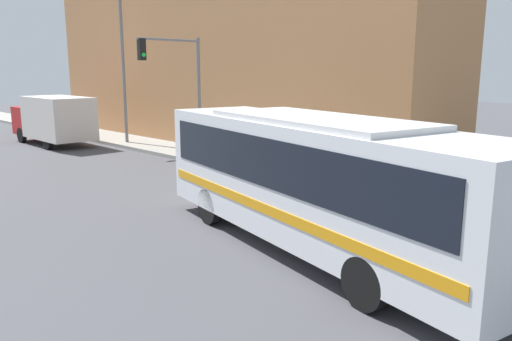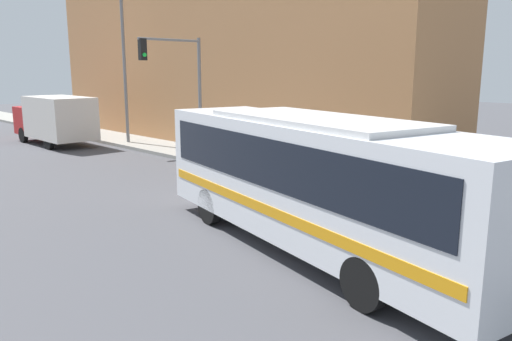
% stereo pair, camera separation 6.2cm
% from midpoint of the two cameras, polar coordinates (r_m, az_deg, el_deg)
% --- Properties ---
extents(ground_plane, '(120.00, 120.00, 0.00)m').
position_cam_midpoint_polar(ground_plane, '(13.13, 4.97, -7.74)').
color(ground_plane, '#47474C').
extents(sidewalk, '(2.85, 70.00, 0.18)m').
position_cam_midpoint_polar(sidewalk, '(32.26, -15.46, 3.52)').
color(sidewalk, gray).
rests_on(sidewalk, ground_plane).
extents(building_facade, '(6.00, 28.19, 9.94)m').
position_cam_midpoint_polar(building_facade, '(30.46, -3.84, 12.67)').
color(building_facade, '#B27A4C').
rests_on(building_facade, ground_plane).
extents(city_bus, '(4.68, 10.81, 3.25)m').
position_cam_midpoint_polar(city_bus, '(11.83, 6.83, -0.47)').
color(city_bus, silver).
rests_on(city_bus, ground_plane).
extents(delivery_truck, '(2.46, 6.52, 2.80)m').
position_cam_midpoint_polar(delivery_truck, '(31.33, -21.94, 5.56)').
color(delivery_truck, silver).
rests_on(delivery_truck, ground_plane).
extents(fire_hydrant, '(0.26, 0.35, 0.76)m').
position_cam_midpoint_polar(fire_hydrant, '(19.41, 5.38, 0.27)').
color(fire_hydrant, red).
rests_on(fire_hydrant, sidewalk).
extents(traffic_light_pole, '(3.28, 0.35, 5.57)m').
position_cam_midpoint_polar(traffic_light_pole, '(23.21, -8.56, 10.53)').
color(traffic_light_pole, slate).
rests_on(traffic_light_pole, sidewalk).
extents(parking_meter, '(0.14, 0.14, 1.22)m').
position_cam_midpoint_polar(parking_meter, '(21.72, -1.65, 2.72)').
color(parking_meter, slate).
rests_on(parking_meter, sidewalk).
extents(street_lamp, '(2.72, 0.28, 8.45)m').
position_cam_midpoint_polar(street_lamp, '(29.59, -15.35, 12.64)').
color(street_lamp, slate).
rests_on(street_lamp, sidewalk).
extents(pedestrian_near_corner, '(0.34, 0.34, 1.79)m').
position_cam_midpoint_polar(pedestrian_near_corner, '(26.88, -8.62, 4.46)').
color(pedestrian_near_corner, '#47382D').
rests_on(pedestrian_near_corner, sidewalk).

